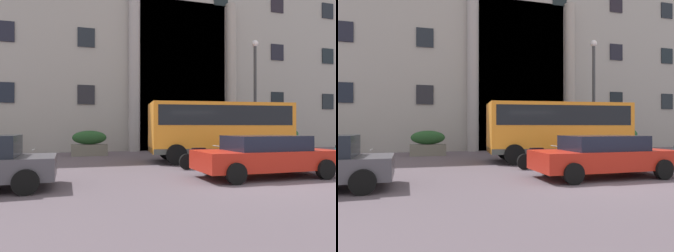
% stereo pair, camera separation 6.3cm
% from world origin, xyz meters
% --- Properties ---
extents(ground_plane, '(80.00, 64.00, 0.12)m').
position_xyz_m(ground_plane, '(0.00, 0.00, -0.06)').
color(ground_plane, '#594C55').
extents(office_building_facade, '(36.53, 9.64, 17.22)m').
position_xyz_m(office_building_facade, '(0.01, 17.48, 8.61)').
color(office_building_facade, '#A09A93').
rests_on(office_building_facade, ground_plane).
extents(orange_minibus, '(6.80, 3.25, 2.76)m').
position_xyz_m(orange_minibus, '(1.19, 5.50, 1.65)').
color(orange_minibus, orange).
rests_on(orange_minibus, ground_plane).
extents(bus_stop_sign, '(0.44, 0.08, 2.53)m').
position_xyz_m(bus_stop_sign, '(5.58, 7.29, 1.57)').
color(bus_stop_sign, '#9E9F1C').
rests_on(bus_stop_sign, ground_plane).
extents(hedge_planter_entrance_right, '(1.58, 0.82, 1.35)m').
position_xyz_m(hedge_planter_entrance_right, '(0.26, 10.79, 0.65)').
color(hedge_planter_entrance_right, gray).
rests_on(hedge_planter_entrance_right, ground_plane).
extents(hedge_planter_entrance_left, '(2.00, 0.82, 1.44)m').
position_xyz_m(hedge_planter_entrance_left, '(-4.71, 10.17, 0.69)').
color(hedge_planter_entrance_left, '#6B675C').
rests_on(hedge_planter_entrance_left, ground_plane).
extents(hedge_planter_far_west, '(2.04, 0.86, 1.61)m').
position_xyz_m(hedge_planter_far_west, '(9.02, 10.89, 0.78)').
color(hedge_planter_far_west, '#665F5D').
rests_on(hedge_planter_far_west, ground_plane).
extents(parked_compact_extra, '(4.60, 2.06, 1.35)m').
position_xyz_m(parked_compact_extra, '(0.59, 0.80, 0.70)').
color(parked_compact_extra, '#B52214').
rests_on(parked_compact_extra, ground_plane).
extents(motorcycle_far_end, '(1.99, 0.55, 0.89)m').
position_xyz_m(motorcycle_far_end, '(-0.62, 3.21, 0.46)').
color(motorcycle_far_end, black).
rests_on(motorcycle_far_end, ground_plane).
extents(motorcycle_near_kerb, '(2.01, 0.55, 0.89)m').
position_xyz_m(motorcycle_near_kerb, '(-7.30, 2.98, 0.46)').
color(motorcycle_near_kerb, black).
rests_on(motorcycle_near_kerb, ground_plane).
extents(lamppost_plaza_centre, '(0.40, 0.40, 6.98)m').
position_xyz_m(lamppost_plaza_centre, '(5.10, 8.67, 4.10)').
color(lamppost_plaza_centre, '#37383B').
rests_on(lamppost_plaza_centre, ground_plane).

